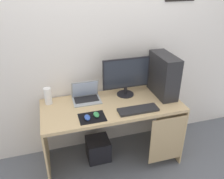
{
  "coord_description": "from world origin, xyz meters",
  "views": [
    {
      "loc": [
        -0.6,
        -2.06,
        2.06
      ],
      "look_at": [
        0.0,
        0.0,
        0.94
      ],
      "focal_mm": 37.26,
      "sensor_mm": 36.0,
      "label": 1
    }
  ],
  "objects_px": {
    "speaker": "(48,96)",
    "laptop": "(86,96)",
    "subwoofer": "(98,149)",
    "pc_tower": "(163,75)",
    "keyboard": "(138,110)",
    "mouse_left": "(96,115)",
    "monitor": "(126,76)",
    "mouse_right": "(87,117)"
  },
  "relations": [
    {
      "from": "mouse_right",
      "to": "subwoofer",
      "type": "xyz_separation_m",
      "value": [
        0.15,
        0.26,
        -0.65
      ]
    },
    {
      "from": "mouse_left",
      "to": "mouse_right",
      "type": "bearing_deg",
      "value": -165.26
    },
    {
      "from": "monitor",
      "to": "keyboard",
      "type": "relative_size",
      "value": 1.28
    },
    {
      "from": "laptop",
      "to": "mouse_right",
      "type": "bearing_deg",
      "value": -99.13
    },
    {
      "from": "subwoofer",
      "to": "pc_tower",
      "type": "bearing_deg",
      "value": 1.16
    },
    {
      "from": "laptop",
      "to": "subwoofer",
      "type": "distance_m",
      "value": 0.69
    },
    {
      "from": "pc_tower",
      "to": "mouse_left",
      "type": "distance_m",
      "value": 0.9
    },
    {
      "from": "laptop",
      "to": "mouse_left",
      "type": "height_order",
      "value": "laptop"
    },
    {
      "from": "keyboard",
      "to": "mouse_right",
      "type": "distance_m",
      "value": 0.53
    },
    {
      "from": "pc_tower",
      "to": "mouse_right",
      "type": "height_order",
      "value": "pc_tower"
    },
    {
      "from": "speaker",
      "to": "mouse_right",
      "type": "xyz_separation_m",
      "value": [
        0.34,
        -0.41,
        -0.07
      ]
    },
    {
      "from": "subwoofer",
      "to": "keyboard",
      "type": "bearing_deg",
      "value": -33.15
    },
    {
      "from": "keyboard",
      "to": "monitor",
      "type": "bearing_deg",
      "value": 91.94
    },
    {
      "from": "subwoofer",
      "to": "laptop",
      "type": "bearing_deg",
      "value": 125.13
    },
    {
      "from": "speaker",
      "to": "laptop",
      "type": "bearing_deg",
      "value": -4.49
    },
    {
      "from": "pc_tower",
      "to": "laptop",
      "type": "height_order",
      "value": "pc_tower"
    },
    {
      "from": "pc_tower",
      "to": "mouse_left",
      "type": "bearing_deg",
      "value": -163.63
    },
    {
      "from": "laptop",
      "to": "mouse_right",
      "type": "relative_size",
      "value": 3.16
    },
    {
      "from": "speaker",
      "to": "mouse_right",
      "type": "height_order",
      "value": "speaker"
    },
    {
      "from": "monitor",
      "to": "speaker",
      "type": "bearing_deg",
      "value": 176.78
    },
    {
      "from": "monitor",
      "to": "keyboard",
      "type": "distance_m",
      "value": 0.42
    },
    {
      "from": "keyboard",
      "to": "mouse_left",
      "type": "relative_size",
      "value": 4.38
    },
    {
      "from": "monitor",
      "to": "mouse_left",
      "type": "relative_size",
      "value": 5.6
    },
    {
      "from": "speaker",
      "to": "mouse_left",
      "type": "distance_m",
      "value": 0.59
    },
    {
      "from": "mouse_left",
      "to": "mouse_right",
      "type": "distance_m",
      "value": 0.1
    },
    {
      "from": "mouse_left",
      "to": "subwoofer",
      "type": "bearing_deg",
      "value": 76.88
    },
    {
      "from": "monitor",
      "to": "laptop",
      "type": "height_order",
      "value": "monitor"
    },
    {
      "from": "mouse_right",
      "to": "laptop",
      "type": "bearing_deg",
      "value": 80.87
    },
    {
      "from": "monitor",
      "to": "subwoofer",
      "type": "distance_m",
      "value": 0.95
    },
    {
      "from": "mouse_right",
      "to": "subwoofer",
      "type": "height_order",
      "value": "mouse_right"
    },
    {
      "from": "monitor",
      "to": "mouse_right",
      "type": "bearing_deg",
      "value": -145.07
    },
    {
      "from": "pc_tower",
      "to": "mouse_left",
      "type": "height_order",
      "value": "pc_tower"
    },
    {
      "from": "monitor",
      "to": "laptop",
      "type": "bearing_deg",
      "value": 177.9
    },
    {
      "from": "speaker",
      "to": "mouse_right",
      "type": "relative_size",
      "value": 1.93
    },
    {
      "from": "speaker",
      "to": "subwoofer",
      "type": "bearing_deg",
      "value": -17.61
    },
    {
      "from": "pc_tower",
      "to": "mouse_right",
      "type": "relative_size",
      "value": 4.94
    },
    {
      "from": "speaker",
      "to": "mouse_left",
      "type": "xyz_separation_m",
      "value": [
        0.44,
        -0.39,
        -0.07
      ]
    },
    {
      "from": "keyboard",
      "to": "subwoofer",
      "type": "bearing_deg",
      "value": 146.85
    },
    {
      "from": "pc_tower",
      "to": "subwoofer",
      "type": "xyz_separation_m",
      "value": [
        -0.78,
        -0.02,
        -0.86
      ]
    },
    {
      "from": "laptop",
      "to": "monitor",
      "type": "bearing_deg",
      "value": -2.1
    },
    {
      "from": "speaker",
      "to": "subwoofer",
      "type": "relative_size",
      "value": 0.7
    },
    {
      "from": "pc_tower",
      "to": "keyboard",
      "type": "distance_m",
      "value": 0.53
    }
  ]
}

